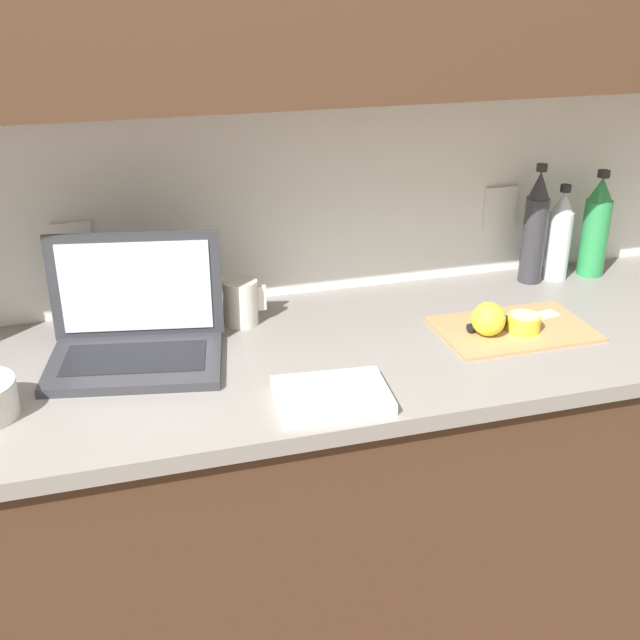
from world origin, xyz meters
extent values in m
cube|color=white|center=(0.00, 0.36, 1.30)|extent=(5.20, 0.06, 2.60)
cube|color=white|center=(-0.38, 0.32, 1.08)|extent=(0.09, 0.01, 0.12)
cube|color=white|center=(0.71, 0.32, 1.08)|extent=(0.09, 0.01, 0.12)
cube|color=#472D1E|center=(0.00, 0.00, 0.43)|extent=(2.44, 0.61, 0.86)
cube|color=gray|center=(0.00, 0.00, 0.88)|extent=(2.52, 0.65, 0.03)
cube|color=#333338|center=(-0.27, 0.04, 0.91)|extent=(0.40, 0.31, 0.02)
cube|color=black|center=(-0.27, 0.04, 0.92)|extent=(0.32, 0.19, 0.00)
cube|color=#333338|center=(-0.25, 0.15, 1.04)|extent=(0.37, 0.08, 0.24)
cube|color=silver|center=(-0.25, 0.15, 1.04)|extent=(0.32, 0.07, 0.20)
cube|color=tan|center=(0.58, -0.03, 0.90)|extent=(0.35, 0.23, 0.01)
cube|color=silver|center=(0.65, 0.01, 0.91)|extent=(0.15, 0.06, 0.00)
cylinder|color=black|center=(0.52, -0.02, 0.92)|extent=(0.11, 0.04, 0.02)
cylinder|color=yellow|center=(0.59, -0.05, 0.93)|extent=(0.08, 0.08, 0.04)
cylinder|color=#F4EAA3|center=(0.59, -0.05, 0.95)|extent=(0.07, 0.07, 0.00)
sphere|color=yellow|center=(0.50, -0.05, 0.95)|extent=(0.08, 0.08, 0.08)
cylinder|color=#333338|center=(0.77, 0.24, 1.01)|extent=(0.06, 0.06, 0.23)
cone|color=#333338|center=(0.77, 0.24, 1.16)|extent=(0.05, 0.05, 0.07)
cylinder|color=black|center=(0.77, 0.24, 1.21)|extent=(0.03, 0.03, 0.02)
cylinder|color=silver|center=(0.85, 0.24, 0.99)|extent=(0.06, 0.06, 0.18)
cone|color=silver|center=(0.85, 0.24, 1.11)|extent=(0.06, 0.06, 0.05)
cylinder|color=black|center=(0.85, 0.24, 1.15)|extent=(0.03, 0.03, 0.02)
cylinder|color=#2D934C|center=(0.96, 0.24, 1.00)|extent=(0.07, 0.07, 0.21)
cone|color=#2D934C|center=(0.96, 0.24, 1.14)|extent=(0.06, 0.06, 0.06)
cylinder|color=black|center=(0.96, 0.24, 1.18)|extent=(0.03, 0.03, 0.02)
cylinder|color=silver|center=(-0.02, 0.19, 0.95)|extent=(0.08, 0.08, 0.11)
cube|color=silver|center=(0.03, 0.19, 0.96)|extent=(0.02, 0.01, 0.06)
cube|color=white|center=(0.08, -0.22, 0.91)|extent=(0.23, 0.18, 0.02)
camera|label=1|loc=(-0.32, -1.52, 1.70)|focal=45.00mm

